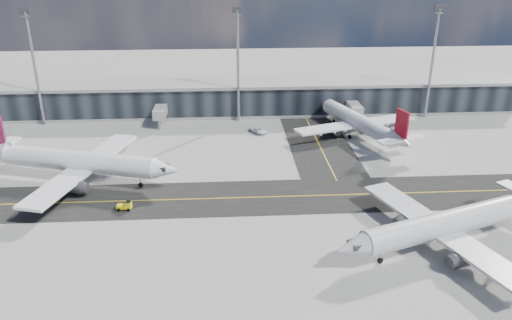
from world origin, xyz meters
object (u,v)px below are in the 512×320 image
at_px(airliner_near, 450,223).
at_px(service_van, 258,130).
at_px(airliner_af, 76,162).
at_px(airliner_redtail, 360,123).
at_px(baggage_tug, 126,206).

xyz_separation_m(airliner_near, service_van, (-25.52, 51.73, -3.15)).
bearing_deg(airliner_af, airliner_redtail, 125.11).
bearing_deg(service_van, baggage_tug, -160.41).
height_order(airliner_redtail, service_van, airliner_redtail).
bearing_deg(airliner_redtail, service_van, 151.29).
bearing_deg(baggage_tug, airliner_near, 79.69).
distance_m(airliner_af, service_van, 44.56).
relative_size(airliner_af, baggage_tug, 15.42).
bearing_deg(airliner_af, baggage_tug, 58.15).
bearing_deg(baggage_tug, service_van, 151.12).
xyz_separation_m(airliner_af, airliner_near, (62.25, -26.72, -0.24)).
relative_size(airliner_af, service_van, 8.37).
xyz_separation_m(airliner_af, service_van, (36.73, 25.01, -3.39)).
xyz_separation_m(airliner_af, airliner_redtail, (60.69, 20.90, -0.45)).
relative_size(airliner_near, service_van, 7.78).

